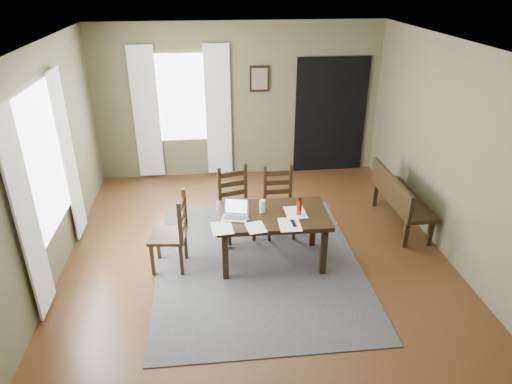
{
  "coord_description": "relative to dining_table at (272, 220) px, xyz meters",
  "views": [
    {
      "loc": [
        -0.56,
        -4.87,
        3.45
      ],
      "look_at": [
        0.0,
        0.3,
        0.9
      ],
      "focal_mm": 32.0,
      "sensor_mm": 36.0,
      "label": 1
    }
  ],
  "objects": [
    {
      "name": "ground",
      "position": [
        -0.18,
        -0.06,
        -0.63
      ],
      "size": [
        5.0,
        6.0,
        0.01
      ],
      "color": "#492C16"
    },
    {
      "name": "room_shell",
      "position": [
        -0.18,
        -0.06,
        1.18
      ],
      "size": [
        5.02,
        6.02,
        2.71
      ],
      "color": "brown",
      "rests_on": "ground"
    },
    {
      "name": "rug",
      "position": [
        -0.18,
        -0.06,
        -0.62
      ],
      "size": [
        2.6,
        3.2,
        0.01
      ],
      "color": "#3B3B3B",
      "rests_on": "ground"
    },
    {
      "name": "dining_table",
      "position": [
        0.0,
        0.0,
        0.0
      ],
      "size": [
        1.41,
        0.86,
        0.7
      ],
      "rotation": [
        0.0,
        0.0,
        -0.02
      ],
      "color": "black",
      "rests_on": "rug"
    },
    {
      "name": "chair_end",
      "position": [
        -1.25,
        0.0,
        -0.12
      ],
      "size": [
        0.49,
        0.49,
        1.01
      ],
      "rotation": [
        0.0,
        0.0,
        -1.68
      ],
      "color": "black",
      "rests_on": "rug"
    },
    {
      "name": "chair_back_left",
      "position": [
        -0.41,
        0.7,
        -0.12
      ],
      "size": [
        0.54,
        0.54,
        1.01
      ],
      "rotation": [
        0.0,
        0.0,
        0.24
      ],
      "color": "black",
      "rests_on": "rug"
    },
    {
      "name": "chair_back_right",
      "position": [
        0.21,
        0.72,
        -0.14
      ],
      "size": [
        0.44,
        0.44,
        0.98
      ],
      "rotation": [
        0.0,
        0.0,
        0.02
      ],
      "color": "black",
      "rests_on": "rug"
    },
    {
      "name": "bench",
      "position": [
        1.97,
        0.76,
        -0.14
      ],
      "size": [
        0.46,
        1.43,
        0.81
      ],
      "rotation": [
        0.0,
        0.0,
        1.57
      ],
      "color": "black",
      "rests_on": "ground"
    },
    {
      "name": "laptop",
      "position": [
        -0.46,
        -0.02,
        0.14
      ],
      "size": [
        0.36,
        0.31,
        0.21
      ],
      "rotation": [
        0.0,
        0.0,
        -0.24
      ],
      "color": "#B7B7BC",
      "rests_on": "dining_table"
    },
    {
      "name": "computer_mouse",
      "position": [
        -0.32,
        -0.13,
        0.1
      ],
      "size": [
        0.08,
        0.1,
        0.03
      ],
      "primitive_type": "cube",
      "rotation": [
        0.0,
        0.0,
        0.35
      ],
      "color": "#3F3F42",
      "rests_on": "dining_table"
    },
    {
      "name": "tv_remote",
      "position": [
        0.22,
        -0.28,
        0.09
      ],
      "size": [
        0.05,
        0.16,
        0.02
      ],
      "primitive_type": "cube",
      "rotation": [
        0.0,
        0.0,
        0.07
      ],
      "color": "black",
      "rests_on": "dining_table"
    },
    {
      "name": "drinking_glass",
      "position": [
        -0.12,
        0.05,
        0.17
      ],
      "size": [
        0.08,
        0.08,
        0.17
      ],
      "primitive_type": "cylinder",
      "rotation": [
        0.0,
        0.0,
        0.05
      ],
      "color": "silver",
      "rests_on": "dining_table"
    },
    {
      "name": "water_bottle",
      "position": [
        0.33,
        -0.05,
        0.19
      ],
      "size": [
        0.08,
        0.08,
        0.23
      ],
      "rotation": [
        0.0,
        0.0,
        0.28
      ],
      "color": "#A62B0C",
      "rests_on": "dining_table"
    },
    {
      "name": "paper_a",
      "position": [
        -0.64,
        -0.29,
        0.09
      ],
      "size": [
        0.28,
        0.34,
        0.0
      ],
      "primitive_type": "cube",
      "rotation": [
        0.0,
        0.0,
        0.1
      ],
      "color": "white",
      "rests_on": "dining_table"
    },
    {
      "name": "paper_b",
      "position": [
        0.17,
        -0.29,
        0.09
      ],
      "size": [
        0.26,
        0.34,
        0.0
      ],
      "primitive_type": "cube",
      "rotation": [
        0.0,
        0.0,
        -0.02
      ],
      "color": "white",
      "rests_on": "dining_table"
    },
    {
      "name": "paper_d",
      "position": [
        0.29,
        -0.0,
        0.09
      ],
      "size": [
        0.26,
        0.34,
        0.0
      ],
      "primitive_type": "cube",
      "rotation": [
        0.0,
        0.0,
        0.04
      ],
      "color": "white",
      "rests_on": "dining_table"
    },
    {
      "name": "paper_e",
      "position": [
        -0.24,
        -0.32,
        0.09
      ],
      "size": [
        0.26,
        0.31,
        0.0
      ],
      "primitive_type": "cube",
      "rotation": [
        0.0,
        0.0,
        0.17
      ],
      "color": "white",
      "rests_on": "dining_table"
    },
    {
      "name": "window_left",
      "position": [
        -2.65,
        0.14,
        0.83
      ],
      "size": [
        0.01,
        1.3,
        1.7
      ],
      "color": "white",
      "rests_on": "ground"
    },
    {
      "name": "window_back",
      "position": [
        -1.18,
        2.91,
        0.83
      ],
      "size": [
        1.0,
        0.01,
        1.5
      ],
      "color": "white",
      "rests_on": "ground"
    },
    {
      "name": "curtain_left_near",
      "position": [
        -2.62,
        -0.68,
        0.58
      ],
      "size": [
        0.03,
        0.48,
        2.3
      ],
      "color": "silver",
      "rests_on": "ground"
    },
    {
      "name": "curtain_left_far",
      "position": [
        -2.62,
        0.96,
        0.58
      ],
      "size": [
        0.03,
        0.48,
        2.3
      ],
      "color": "silver",
      "rests_on": "ground"
    },
    {
      "name": "curtain_back_left",
      "position": [
        -1.8,
        2.88,
        0.58
      ],
      "size": [
        0.44,
        0.03,
        2.3
      ],
      "color": "silver",
      "rests_on": "ground"
    },
    {
      "name": "curtain_back_right",
      "position": [
        -0.56,
        2.88,
        0.58
      ],
      "size": [
        0.44,
        0.03,
        2.3
      ],
      "color": "silver",
      "rests_on": "ground"
    },
    {
      "name": "framed_picture",
      "position": [
        0.17,
        2.91,
        1.13
      ],
      "size": [
        0.34,
        0.03,
        0.44
      ],
      "color": "black",
      "rests_on": "ground"
    },
    {
      "name": "doorway_back",
      "position": [
        1.47,
        2.91,
        0.43
      ],
      "size": [
        1.3,
        0.03,
        2.1
      ],
      "color": "black",
      "rests_on": "ground"
    }
  ]
}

